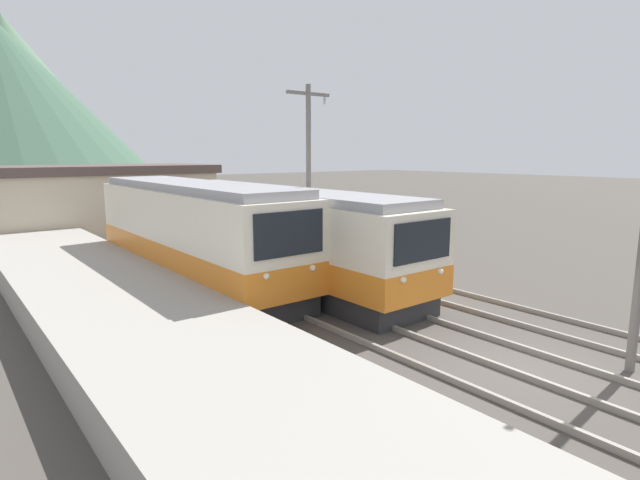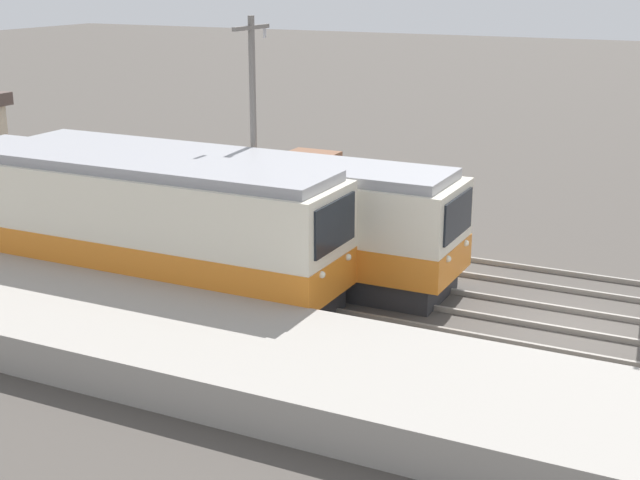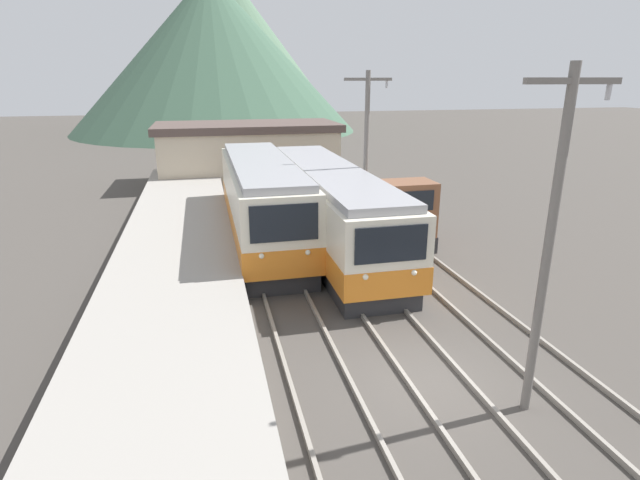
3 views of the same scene
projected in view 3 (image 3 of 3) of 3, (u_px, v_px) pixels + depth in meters
name	position (u px, v px, depth m)	size (l,w,h in m)	color
ground_plane	(426.00, 380.00, 12.30)	(200.00, 200.00, 0.00)	#47423D
platform_left	(161.00, 399.00, 10.81)	(4.50, 54.00, 0.94)	gray
track_left	(324.00, 392.00, 11.72)	(1.54, 60.00, 0.14)	gray
track_center	(434.00, 377.00, 12.32)	(1.54, 60.00, 0.14)	gray
track_right	(541.00, 362.00, 12.97)	(1.54, 60.00, 0.14)	gray
commuter_train_left	(262.00, 205.00, 21.99)	(2.84, 12.37, 3.77)	#28282B
commuter_train_center	(330.00, 210.00, 21.67)	(2.84, 14.86, 3.49)	#28282B
shunting_locomotive	(393.00, 214.00, 22.60)	(2.40, 5.13, 3.00)	#28282B
catenary_mast_near	(550.00, 238.00, 10.03)	(2.00, 0.20, 7.40)	slate
catenary_mast_mid	(366.00, 155.00, 20.99)	(2.00, 0.20, 7.40)	slate
station_building	(248.00, 152.00, 35.33)	(12.60, 6.30, 4.11)	beige
mountain_backdrop	(222.00, 51.00, 73.22)	(39.90, 49.57, 23.23)	#3D5B47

